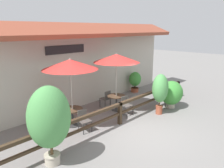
# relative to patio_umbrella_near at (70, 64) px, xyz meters

# --- Properties ---
(ground_plane) EXTENTS (60.00, 60.00, 0.00)m
(ground_plane) POSITION_rel_patio_umbrella_near_xyz_m (1.47, -2.35, -2.59)
(ground_plane) COLOR slate
(building_facade) EXTENTS (14.28, 1.49, 4.23)m
(building_facade) POSITION_rel_patio_umbrella_near_xyz_m (1.47, 1.75, -0.42)
(building_facade) COLOR #BCB7A8
(building_facade) RESTS_ON ground
(patio_railing) EXTENTS (10.40, 0.14, 0.95)m
(patio_railing) POSITION_rel_patio_umbrella_near_xyz_m (1.47, -1.30, -1.89)
(patio_railing) COLOR #3D2D1E
(patio_railing) RESTS_ON ground
(patio_umbrella_near) EXTENTS (2.19, 2.19, 2.83)m
(patio_umbrella_near) POSITION_rel_patio_umbrella_near_xyz_m (0.00, 0.00, 0.00)
(patio_umbrella_near) COLOR #B7B2A8
(patio_umbrella_near) RESTS_ON ground
(dining_table_near) EXTENTS (0.86, 0.86, 0.75)m
(dining_table_near) POSITION_rel_patio_umbrella_near_xyz_m (0.00, 0.00, -1.99)
(dining_table_near) COLOR #4C3826
(dining_table_near) RESTS_ON ground
(chair_near_streetside) EXTENTS (0.48, 0.48, 0.86)m
(chair_near_streetside) POSITION_rel_patio_umbrella_near_xyz_m (0.03, -0.70, -2.11)
(chair_near_streetside) COLOR #514C47
(chair_near_streetside) RESTS_ON ground
(chair_near_wallside) EXTENTS (0.44, 0.44, 0.86)m
(chair_near_wallside) POSITION_rel_patio_umbrella_near_xyz_m (0.02, 0.70, -2.11)
(chair_near_wallside) COLOR #514C47
(chair_near_wallside) RESTS_ON ground
(patio_umbrella_middle) EXTENTS (2.19, 2.19, 2.83)m
(patio_umbrella_middle) POSITION_rel_patio_umbrella_near_xyz_m (2.58, -0.09, 0.00)
(patio_umbrella_middle) COLOR #B7B2A8
(patio_umbrella_middle) RESTS_ON ground
(dining_table_middle) EXTENTS (0.86, 0.86, 0.75)m
(dining_table_middle) POSITION_rel_patio_umbrella_near_xyz_m (2.58, -0.09, -1.99)
(dining_table_middle) COLOR #4C3826
(dining_table_middle) RESTS_ON ground
(chair_middle_streetside) EXTENTS (0.46, 0.46, 0.86)m
(chair_middle_streetside) POSITION_rel_patio_umbrella_near_xyz_m (2.52, -0.78, -2.11)
(chair_middle_streetside) COLOR #514C47
(chair_middle_streetside) RESTS_ON ground
(chair_middle_wallside) EXTENTS (0.42, 0.42, 0.86)m
(chair_middle_wallside) POSITION_rel_patio_umbrella_near_xyz_m (2.56, 0.60, -2.11)
(chair_middle_wallside) COLOR #514C47
(chair_middle_wallside) RESTS_ON ground
(potted_plant_tall_tropical) EXTENTS (0.80, 0.72, 1.93)m
(potted_plant_tall_tropical) POSITION_rel_patio_umbrella_near_xyz_m (3.62, -1.90, -1.39)
(potted_plant_tall_tropical) COLOR #9E4C33
(potted_plant_tall_tropical) RESTS_ON ground
(potted_plant_corner_fern) EXTENTS (1.24, 1.12, 1.39)m
(potted_plant_corner_fern) POSITION_rel_patio_umbrella_near_xyz_m (4.76, -1.88, -1.82)
(potted_plant_corner_fern) COLOR #B7AD99
(potted_plant_corner_fern) RESTS_ON ground
(potted_plant_broad_leaf) EXTENTS (1.26, 1.14, 2.42)m
(potted_plant_broad_leaf) POSITION_rel_patio_umbrella_near_xyz_m (-2.02, -1.68, -1.13)
(potted_plant_broad_leaf) COLOR #B7AD99
(potted_plant_broad_leaf) RESTS_ON ground
(potted_plant_entrance_palm) EXTENTS (0.81, 0.73, 1.30)m
(potted_plant_entrance_palm) POSITION_rel_patio_umbrella_near_xyz_m (5.77, 1.20, -1.82)
(potted_plant_entrance_palm) COLOR #9E4C33
(potted_plant_entrance_palm) RESTS_ON ground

